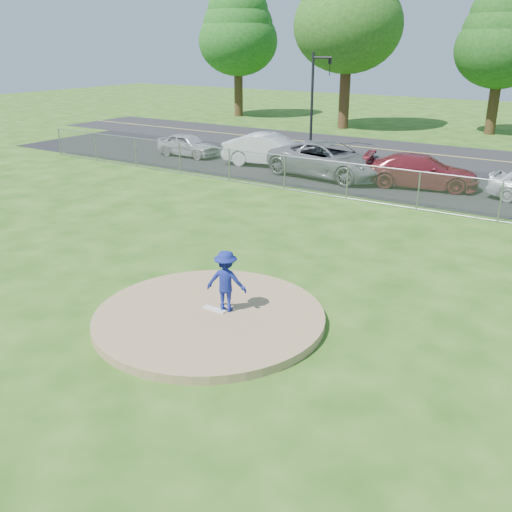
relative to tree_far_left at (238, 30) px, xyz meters
The scene contains 16 objects.
ground 32.60m from the tree_far_left, 46.27° to the right, with size 120.00×120.00×0.00m, color #245011.
pitchers_mound 40.27m from the tree_far_left, 56.31° to the right, with size 5.40×5.40×0.20m, color #957951.
pitching_rubber 40.08m from the tree_far_left, 56.15° to the right, with size 0.60×0.15×0.04m, color white.
chain_link_fence 31.06m from the tree_far_left, 43.67° to the right, with size 40.00×0.06×1.50m, color gray.
parking_lot 28.39m from the tree_far_left, 36.87° to the right, with size 50.00×8.00×0.01m, color black.
street 24.79m from the tree_far_left, 22.25° to the right, with size 60.00×7.00×0.01m, color black.
tree_far_left is the anchor object (origin of this frame).
tree_left 11.24m from the tree_far_left, 10.30° to the right, with size 7.84×7.84×12.53m.
tree_center 21.03m from the tree_far_left, ahead, with size 6.16×6.16×9.84m.
traffic_signal_left 17.60m from the tree_far_left, 39.73° to the right, with size 1.28×0.20×5.60m.
pitcher 39.96m from the tree_far_left, 55.73° to the right, with size 0.96×0.55×1.48m, color navy.
traffic_cone 23.43m from the tree_far_left, 50.04° to the right, with size 0.33×0.33×0.65m, color #FF510D.
parked_car_silver 20.22m from the tree_far_left, 63.99° to the right, with size 1.51×3.75×1.28m, color #B1B1B6.
parked_car_white 22.69m from the tree_far_left, 50.84° to the right, with size 1.74×5.00×1.65m, color silver.
parked_car_gray 25.69m from the tree_far_left, 45.27° to the right, with size 2.78×6.02×1.67m, color slate.
parked_car_darkred 28.65m from the tree_far_left, 38.36° to the right, with size 2.04×5.01×1.45m, color maroon.
Camera 1 is at (7.45, -9.45, 6.14)m, focal length 40.00 mm.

